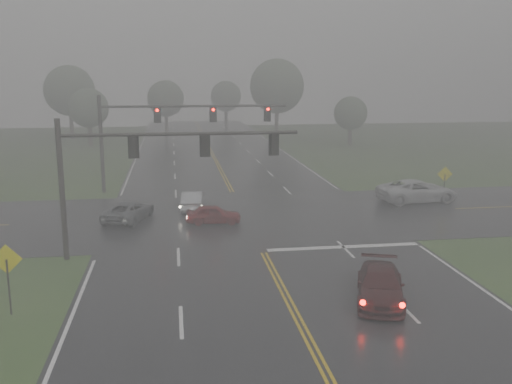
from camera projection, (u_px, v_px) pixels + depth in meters
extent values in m
cube|color=black|center=(249.00, 224.00, 36.10)|extent=(18.00, 160.00, 0.02)
cube|color=black|center=(245.00, 217.00, 38.03)|extent=(120.00, 14.00, 0.02)
cube|color=silver|center=(343.00, 247.00, 31.31)|extent=(8.50, 0.50, 0.01)
imported|color=#33090A|center=(380.00, 301.00, 23.95)|extent=(3.28, 5.04, 1.36)
imported|color=maroon|center=(214.00, 223.00, 36.30)|extent=(3.58, 1.65, 1.19)
imported|color=#B3B5BB|center=(193.00, 210.00, 39.94)|extent=(1.74, 4.11, 1.32)
imported|color=#505357|center=(129.00, 221.00, 37.02)|extent=(3.56, 5.06, 1.28)
imported|color=silver|center=(417.00, 202.00, 42.42)|extent=(6.15, 3.29, 1.64)
cylinder|color=black|center=(62.00, 191.00, 28.61)|extent=(0.28, 0.28, 7.22)
cylinder|color=black|center=(58.00, 135.00, 28.03)|extent=(0.18, 0.18, 0.80)
cylinder|color=black|center=(181.00, 134.00, 28.90)|extent=(12.04, 0.18, 0.18)
cube|color=black|center=(133.00, 147.00, 28.68)|extent=(0.34, 0.28, 1.05)
cube|color=black|center=(134.00, 146.00, 28.84)|extent=(0.55, 0.03, 1.25)
cube|color=black|center=(205.00, 145.00, 29.20)|extent=(0.34, 0.28, 1.05)
cube|color=black|center=(205.00, 145.00, 29.35)|extent=(0.55, 0.03, 1.25)
cube|color=black|center=(274.00, 144.00, 29.71)|extent=(0.34, 0.28, 1.05)
cube|color=black|center=(274.00, 144.00, 29.87)|extent=(0.55, 0.03, 1.25)
cylinder|color=black|center=(101.00, 144.00, 45.04)|extent=(0.30, 0.30, 7.73)
cylinder|color=black|center=(99.00, 106.00, 44.42)|extent=(0.19, 0.19, 0.86)
cylinder|color=black|center=(195.00, 106.00, 45.49)|extent=(14.81, 0.19, 0.19)
cube|color=black|center=(157.00, 115.00, 45.20)|extent=(0.36, 0.30, 1.13)
cube|color=black|center=(157.00, 114.00, 45.36)|extent=(0.59, 0.03, 1.34)
cylinder|color=#FF0C05|center=(157.00, 110.00, 44.96)|extent=(0.24, 0.06, 0.24)
cube|color=black|center=(213.00, 114.00, 45.83)|extent=(0.36, 0.30, 1.13)
cube|color=black|center=(213.00, 114.00, 46.00)|extent=(0.59, 0.03, 1.34)
cylinder|color=#FF0C05|center=(213.00, 110.00, 45.59)|extent=(0.24, 0.06, 0.24)
cube|color=black|center=(268.00, 113.00, 46.46)|extent=(0.36, 0.30, 1.13)
cube|color=black|center=(267.00, 113.00, 46.63)|extent=(0.59, 0.03, 1.34)
cylinder|color=#FF0C05|center=(268.00, 109.00, 46.22)|extent=(0.24, 0.06, 0.24)
cylinder|color=black|center=(9.00, 287.00, 22.38)|extent=(0.08, 0.08, 2.29)
cube|color=yellow|center=(7.00, 259.00, 22.17)|extent=(1.20, 0.09, 1.20)
cylinder|color=black|center=(444.00, 188.00, 41.99)|extent=(0.07, 0.07, 2.13)
cube|color=yellow|center=(445.00, 174.00, 41.80)|extent=(1.11, 0.18, 1.12)
cylinder|color=#362D23|center=(90.00, 135.00, 74.59)|extent=(0.56, 0.56, 2.89)
sphere|color=#3D5136|center=(89.00, 108.00, 73.87)|extent=(5.13, 5.13, 5.13)
cylinder|color=#362D23|center=(277.00, 124.00, 83.06)|extent=(0.56, 0.56, 4.40)
sphere|color=#3D5136|center=(277.00, 86.00, 81.96)|extent=(7.82, 7.82, 7.82)
cylinder|color=#362D23|center=(166.00, 124.00, 89.73)|extent=(0.56, 0.56, 3.20)
sphere|color=#3D5136|center=(166.00, 99.00, 88.93)|extent=(5.69, 5.69, 5.69)
cylinder|color=#362D23|center=(350.00, 136.00, 75.26)|extent=(0.53, 0.53, 2.47)
sphere|color=#3D5136|center=(351.00, 113.00, 74.65)|extent=(4.39, 4.39, 4.39)
cylinder|color=#362D23|center=(72.00, 125.00, 82.57)|extent=(0.58, 0.58, 4.05)
sphere|color=#3D5136|center=(69.00, 90.00, 81.56)|extent=(7.19, 7.19, 7.19)
cylinder|color=#362D23|center=(226.00, 117.00, 103.32)|extent=(0.60, 0.60, 3.10)
sphere|color=#3D5136|center=(226.00, 96.00, 102.55)|extent=(5.52, 5.52, 5.52)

